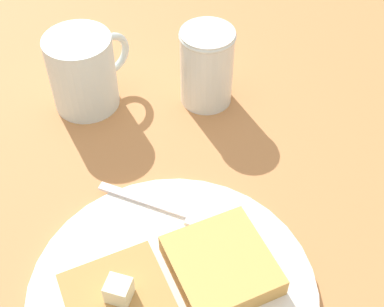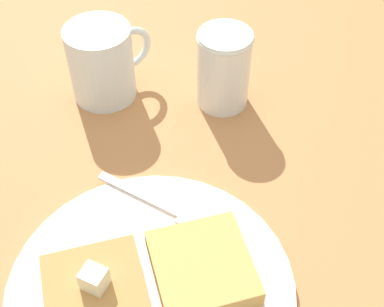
% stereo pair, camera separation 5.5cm
% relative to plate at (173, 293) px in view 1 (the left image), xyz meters
% --- Properties ---
extents(plate, '(0.26, 0.26, 0.01)m').
position_rel_plate_xyz_m(plate, '(0.00, 0.00, 0.00)').
color(plate, silver).
rests_on(plate, table_surface).
extents(toast_slice_left, '(0.11, 0.11, 0.02)m').
position_rel_plate_xyz_m(toast_slice_left, '(-0.05, 0.02, 0.02)').
color(toast_slice_left, '#B47C3F').
rests_on(toast_slice_left, plate).
extents(toast_slice_middle, '(0.11, 0.11, 0.02)m').
position_rel_plate_xyz_m(toast_slice_middle, '(0.05, -0.02, 0.02)').
color(toast_slice_middle, tan).
rests_on(toast_slice_middle, plate).
extents(butter_pat_primary, '(0.03, 0.03, 0.02)m').
position_rel_plate_xyz_m(butter_pat_primary, '(-0.04, 0.02, 0.04)').
color(butter_pat_primary, '#F1EFC6').
rests_on(butter_pat_primary, toast_slice_left).
extents(fork, '(0.08, 0.15, 0.00)m').
position_rel_plate_xyz_m(fork, '(0.06, 0.06, 0.01)').
color(fork, silver).
rests_on(fork, plate).
extents(syrup_jar, '(0.07, 0.07, 0.10)m').
position_rel_plate_xyz_m(syrup_jar, '(0.21, 0.17, 0.04)').
color(syrup_jar, '#54290F').
rests_on(syrup_jar, table_surface).
extents(coffee_mug, '(0.11, 0.08, 0.10)m').
position_rel_plate_xyz_m(coffee_mug, '(0.10, 0.27, 0.04)').
color(coffee_mug, silver).
rests_on(coffee_mug, table_surface).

